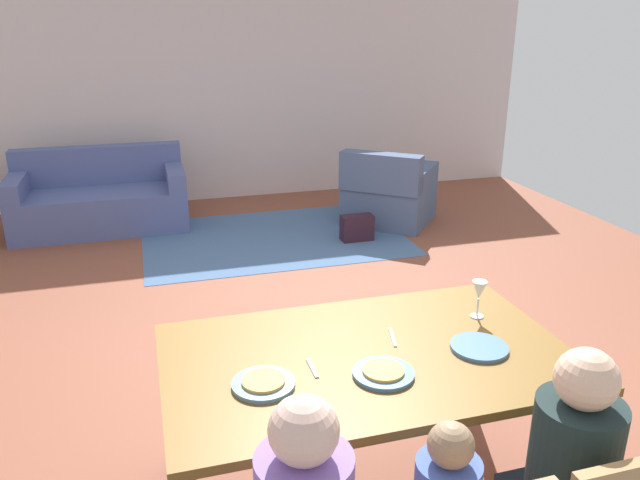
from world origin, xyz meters
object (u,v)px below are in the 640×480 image
Objects in this scene: plate_near_child at (383,374)px; couch at (101,200)px; dining_table at (367,367)px; plate_near_woman at (479,347)px; armchair at (388,194)px; plate_near_man at (263,384)px; wine_glass at (479,292)px; handbag at (357,228)px.

plate_near_child is 4.91m from couch.
plate_near_child is (0.00, -0.18, 0.08)m from dining_table.
couch is (-1.80, 4.62, -0.47)m from plate_near_woman.
armchair is at bearing 66.47° from dining_table.
dining_table is 0.20m from plate_near_child.
dining_table is 0.49m from plate_near_woman.
plate_near_man reaches higher than dining_table.
wine_glass reaches higher than plate_near_man.
wine_glass is 0.15× the size of armchair.
plate_near_man is 0.14× the size of couch.
dining_table is 4.73m from couch.
couch is at bearing 166.82° from armchair.
wine_glass is 3.32m from handbag.
dining_table is 0.50m from plate_near_man.
plate_near_man is 1.00× the size of plate_near_child.
dining_table is 4.19m from armchair.
couch is at bearing 106.31° from dining_table.
wine_glass is 4.80m from couch.
wine_glass is 0.11× the size of couch.
handbag is (0.52, 3.18, -0.76)m from wine_glass.
dining_table is 3.60m from handbag.
plate_near_man is 0.96m from plate_near_woman.
wine_glass is at bearing -65.83° from couch.
wine_glass is (0.63, 0.36, 0.12)m from plate_near_child.
plate_near_man is 0.21× the size of armchair.
dining_table is at bearing 168.19° from plate_near_woman.
couch reaches higher than handbag.
plate_near_woman is 4.12m from armchair.
wine_glass is at bearing 29.91° from plate_near_child.
armchair is at bearing 61.48° from plate_near_man.
wine_glass is at bearing 62.18° from plate_near_woman.
plate_near_man is at bearing -164.80° from wine_glass.
couch reaches higher than plate_near_man.
handbag is (-0.52, -0.46, -0.19)m from armchair.
plate_near_man is at bearing -165.91° from dining_table.
wine_glass is 0.58× the size of handbag.
plate_near_woman is 0.34m from wine_glass.
plate_near_child is at bearing -170.50° from plate_near_woman.
plate_near_woman is (0.48, 0.08, 0.00)m from plate_near_child.
armchair reaches higher than dining_table.
wine_glass reaches higher than handbag.
wine_glass reaches higher than plate_near_child.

